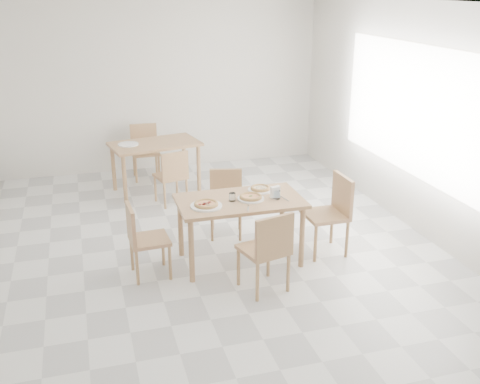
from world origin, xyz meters
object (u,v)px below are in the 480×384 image
object	(u,v)px
plate_margherita	(251,199)
pizza_mushroom	(260,188)
tumbler_b	(277,195)
chair_north	(226,198)
chair_back_s	(172,174)
napkin_holder	(275,192)
plate_empty	(128,144)
second_table	(155,149)
chair_west	(142,236)
chair_back_n	(145,147)
chair_east	(332,209)
plate_mushroom	(260,190)
chair_south	(268,247)
pizza_margherita	(251,197)
pizza_pepperoni	(206,204)
tumbler_a	(232,197)
plate_pepperoni	(206,206)

from	to	relation	value
plate_margherita	pizza_mushroom	distance (m)	0.30
tumbler_b	chair_north	bearing A→B (deg)	111.11
plate_margherita	chair_back_s	distance (m)	2.06
napkin_holder	plate_empty	xyz separation A→B (m)	(-1.34, 2.65, -0.06)
napkin_holder	second_table	world-z (taller)	napkin_holder
chair_west	chair_back_n	world-z (taller)	chair_back_n
second_table	pizza_mushroom	bearing A→B (deg)	-80.79
chair_east	pizza_mushroom	bearing A→B (deg)	-109.04
chair_north	chair_back_n	world-z (taller)	chair_back_n
tumbler_b	napkin_holder	bearing A→B (deg)	108.89
plate_mushroom	tumbler_b	bearing A→B (deg)	-72.40
plate_mushroom	plate_empty	distance (m)	2.70
chair_south	chair_north	xyz separation A→B (m)	(-0.03, 1.53, -0.04)
pizza_margherita	tumbler_b	xyz separation A→B (m)	(0.28, -0.07, 0.02)
chair_south	chair_north	world-z (taller)	chair_south
pizza_pepperoni	plate_empty	world-z (taller)	pizza_pepperoni
chair_north	tumbler_a	world-z (taller)	tumbler_a
chair_east	second_table	distance (m)	3.13
chair_north	plate_margherita	world-z (taller)	chair_north
pizza_mushroom	chair_back_n	size ratio (longest dim) A/B	0.29
plate_margherita	plate_mushroom	size ratio (longest dim) A/B	1.02
chair_back_n	tumbler_b	bearing A→B (deg)	-71.57
chair_south	plate_pepperoni	size ratio (longest dim) A/B	2.60
napkin_holder	chair_back_s	distance (m)	2.19
chair_west	chair_east	size ratio (longest dim) A/B	0.88
chair_back_n	pizza_pepperoni	bearing A→B (deg)	-84.62
tumbler_b	plate_margherita	bearing A→B (deg)	166.65
pizza_mushroom	tumbler_b	distance (m)	0.31
plate_mushroom	pizza_mushroom	world-z (taller)	pizza_mushroom
plate_margherita	plate_pepperoni	xyz separation A→B (m)	(-0.52, -0.07, 0.00)
tumbler_a	chair_back_n	bearing A→B (deg)	99.33
chair_back_n	plate_mushroom	bearing A→B (deg)	-71.63
tumbler_b	chair_back_n	world-z (taller)	chair_back_n
tumbler_b	chair_back_s	xyz separation A→B (m)	(-0.82, 2.03, -0.33)
tumbler_a	second_table	bearing A→B (deg)	100.21
chair_east	tumbler_a	bearing A→B (deg)	-92.69
chair_east	tumbler_b	distance (m)	0.74
second_table	napkin_holder	bearing A→B (deg)	-81.03
pizza_margherita	second_table	distance (m)	2.71
plate_mushroom	second_table	xyz separation A→B (m)	(-0.87, 2.39, -0.11)
chair_west	chair_back_s	world-z (taller)	chair_west
plate_mushroom	plate_pepperoni	size ratio (longest dim) A/B	0.86
pizza_pepperoni	plate_pepperoni	bearing A→B (deg)	0.00
plate_mushroom	pizza_margherita	distance (m)	0.30
plate_pepperoni	pizza_margherita	world-z (taller)	pizza_margherita
chair_south	plate_mushroom	distance (m)	1.00
napkin_holder	plate_empty	distance (m)	2.97
pizza_mushroom	plate_empty	bearing A→B (deg)	117.73
pizza_mushroom	pizza_pepperoni	size ratio (longest dim) A/B	0.96
chair_back_s	chair_back_n	world-z (taller)	chair_back_n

